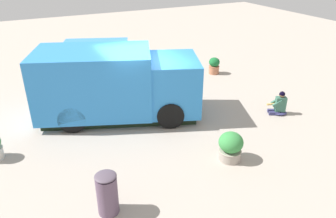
# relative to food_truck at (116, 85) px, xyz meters

# --- Properties ---
(ground_plane) EXTENTS (40.00, 40.00, 0.00)m
(ground_plane) POSITION_rel_food_truck_xyz_m (-0.37, -0.85, -1.13)
(ground_plane) COLOR #AFA295
(food_truck) EXTENTS (4.23, 5.70, 2.33)m
(food_truck) POSITION_rel_food_truck_xyz_m (0.00, 0.00, 0.00)
(food_truck) COLOR #2E87DB
(food_truck) RESTS_ON ground_plane
(person_customer) EXTENTS (0.63, 0.78, 0.85)m
(person_customer) POSITION_rel_food_truck_xyz_m (-2.37, -5.08, -0.81)
(person_customer) COLOR navy
(person_customer) RESTS_ON ground_plane
(planter_flowering_near) EXTENTS (0.49, 0.49, 0.76)m
(planter_flowering_near) POSITION_rel_food_truck_xyz_m (2.09, -5.33, -0.74)
(planter_flowering_near) COLOR #BA6F4D
(planter_flowering_near) RESTS_ON ground_plane
(planter_flowering_side) EXTENTS (0.67, 0.67, 0.83)m
(planter_flowering_side) POSITION_rel_food_truck_xyz_m (-3.87, -1.91, -0.71)
(planter_flowering_side) COLOR #A09487
(planter_flowering_side) RESTS_ON ground_plane
(trash_bin) EXTENTS (0.47, 0.47, 1.01)m
(trash_bin) POSITION_rel_food_truck_xyz_m (-4.33, 1.65, -0.62)
(trash_bin) COLOR #5B475D
(trash_bin) RESTS_ON ground_plane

